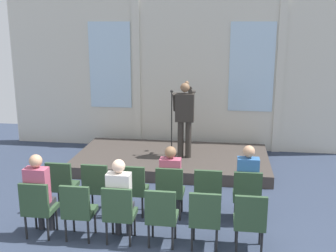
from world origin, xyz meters
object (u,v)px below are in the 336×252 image
chair_r1_c0 (38,206)px  chair_r1_c4 (205,216)px  chair_r0_c5 (247,193)px  audience_r0_c5 (247,179)px  audience_r1_c0 (39,191)px  chair_r0_c2 (133,187)px  chair_r1_c3 (161,214)px  audience_r0_c3 (171,177)px  speaker (185,114)px  chair_r1_c5 (250,219)px  chair_r0_c0 (62,183)px  chair_r0_c3 (170,189)px  chair_r1_c2 (119,211)px  audience_r1_c2 (120,196)px  chair_r1_c1 (78,208)px  mic_stand (172,141)px  chair_r0_c1 (97,185)px  chair_r0_c4 (208,191)px

chair_r1_c0 → chair_r1_c4: same height
chair_r0_c5 → chair_r1_c4: (-0.65, -0.96, 0.00)m
audience_r0_c5 → audience_r1_c0: audience_r1_c0 is taller
chair_r0_c2 → chair_r1_c3: bearing=-55.9°
audience_r0_c3 → chair_r1_c0: 2.22m
speaker → audience_r0_c5: 2.89m
chair_r1_c5 → chair_r0_c0: bearing=163.5°
audience_r0_c3 → chair_r1_c3: size_ratio=1.36×
chair_r1_c3 → chair_r1_c5: same height
chair_r0_c3 → chair_r1_c2: (-0.65, -0.96, 0.00)m
audience_r0_c3 → audience_r1_c2: 1.16m
chair_r1_c1 → mic_stand: bearing=75.3°
chair_r0_c1 → chair_r1_c2: same height
audience_r0_c5 → chair_r1_c2: size_ratio=1.44×
chair_r0_c5 → audience_r0_c3: bearing=176.3°
chair_r1_c3 → chair_r1_c4: bearing=0.0°
mic_stand → audience_r1_c0: 3.96m
audience_r1_c2 → audience_r0_c5: bearing=26.2°
chair_r1_c0 → chair_r1_c1: bearing=0.0°
chair_r0_c2 → audience_r1_c2: audience_r1_c2 is taller
audience_r0_c5 → chair_r1_c4: (-0.65, -1.04, -0.21)m
audience_r1_c0 → chair_r1_c2: 1.32m
chair_r0_c4 → audience_r0_c5: size_ratio=0.70×
chair_r0_c5 → audience_r1_c2: size_ratio=0.70×
chair_r1_c0 → chair_r1_c4: bearing=0.0°
audience_r0_c3 → audience_r1_c2: size_ratio=0.96×
mic_stand → audience_r1_c2: bearing=-95.0°
audience_r0_c3 → audience_r1_c2: audience_r1_c2 is taller
chair_r0_c2 → audience_r1_c2: bearing=-90.0°
chair_r1_c4 → audience_r0_c5: bearing=58.0°
chair_r1_c0 → chair_r1_c4: size_ratio=1.00×
audience_r1_c2 → chair_r0_c2: bearing=90.0°
chair_r0_c1 → chair_r0_c0: bearing=180.0°
chair_r0_c2 → chair_r1_c5: bearing=-26.2°
chair_r0_c0 → chair_r0_c5: 3.26m
chair_r0_c1 → audience_r1_c0: bearing=-126.4°
speaker → chair_r1_c5: bearing=-69.7°
chair_r0_c0 → chair_r1_c0: bearing=-90.0°
chair_r0_c3 → chair_r1_c0: (-1.95, -0.96, 0.00)m
chair_r0_c0 → chair_r1_c4: bearing=-20.3°
chair_r0_c1 → chair_r1_c2: (0.65, -0.96, 0.00)m
chair_r1_c1 → chair_r1_c3: size_ratio=1.00×
chair_r0_c0 → chair_r1_c4: same height
chair_r1_c2 → chair_r1_c4: same height
speaker → audience_r0_c3: bearing=-89.6°
chair_r0_c5 → chair_r1_c5: 0.96m
audience_r1_c0 → chair_r1_c1: bearing=-7.0°
chair_r0_c5 → audience_r1_c2: audience_r1_c2 is taller
chair_r0_c3 → chair_r1_c0: same height
chair_r0_c1 → chair_r0_c3: same height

